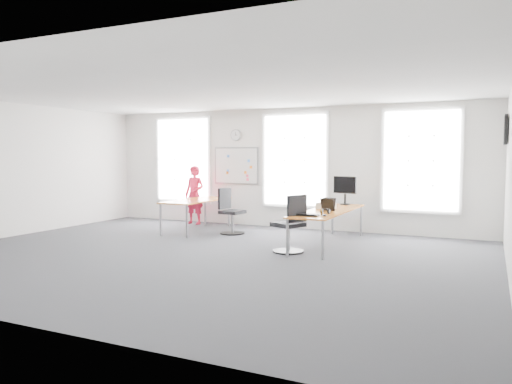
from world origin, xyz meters
The scene contains 23 objects.
floor centered at (0.00, 0.00, 0.00)m, with size 10.00×10.00×0.00m, color #25252A.
ceiling centered at (0.00, 0.00, 3.00)m, with size 10.00×10.00×0.00m, color silver.
wall_back centered at (0.00, 4.00, 1.50)m, with size 10.00×10.00×0.00m, color white.
wall_front centered at (0.00, -4.00, 1.50)m, with size 10.00×10.00×0.00m, color white.
wall_left centered at (-5.00, 0.00, 1.50)m, with size 10.00×10.00×0.00m, color white.
window_left centered at (-3.00, 3.97, 1.70)m, with size 1.60×0.06×2.20m, color silver.
window_mid centered at (0.30, 3.97, 1.70)m, with size 1.60×0.06×2.20m, color silver.
window_right centered at (3.30, 3.97, 1.70)m, with size 1.60×0.06×2.20m, color silver.
desk_right centered at (1.77, 2.03, 0.67)m, with size 0.78×2.94×0.72m.
desk_left centered at (-1.69, 2.56, 0.69)m, with size 0.83×2.07×0.76m.
chair_right centered at (1.37, 0.97, 0.48)m, with size 0.65×0.65×1.10m.
chair_left centered at (-0.74, 2.50, 0.47)m, with size 0.57×0.57×1.06m.
person centered at (-2.38, 3.55, 0.77)m, with size 0.57×0.37×1.55m, color red.
whiteboard centered at (-1.35, 3.97, 1.55)m, with size 1.20×0.03×0.90m, color silver.
wall_clock centered at (-1.35, 3.97, 2.35)m, with size 0.30×0.30×0.04m, color gray.
tv centered at (4.95, 3.00, 2.30)m, with size 0.06×0.90×0.55m, color black.
keyboard centered at (1.67, 0.94, 0.73)m, with size 0.50×0.18×0.02m, color black.
mouse centered at (2.02, 0.96, 0.74)m, with size 0.07×0.11×0.04m, color black.
lens_cap centered at (1.89, 1.25, 0.72)m, with size 0.07×0.07×0.01m, color black.
headphones centered at (1.89, 1.42, 0.76)m, with size 0.17×0.09×0.10m.
laptop_sleeve centered at (1.80, 1.89, 0.84)m, with size 0.33×0.27×0.26m.
paper_stack centered at (1.65, 2.26, 0.78)m, with size 0.35×0.27×0.12m, color beige.
monitor centered at (1.77, 3.25, 1.10)m, with size 0.56×0.23×0.64m.
Camera 1 is at (4.72, -7.66, 1.82)m, focal length 35.00 mm.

